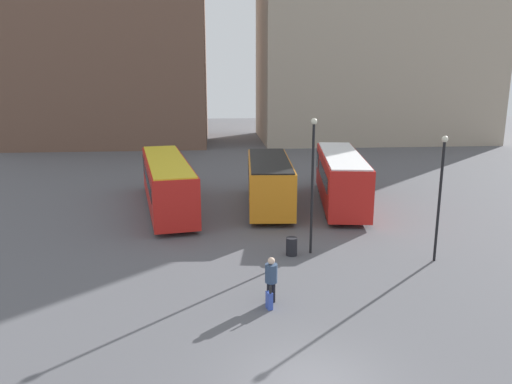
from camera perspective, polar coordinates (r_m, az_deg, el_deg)
building_block_left at (r=63.36m, az=-16.83°, el=18.56°), size 22.77×15.95×28.79m
bus_0 at (r=31.31m, az=-10.13°, el=1.18°), size 4.42×12.04×3.11m
bus_1 at (r=31.15m, az=1.52°, el=1.24°), size 3.14×9.24×3.05m
bus_2 at (r=32.22m, az=9.65°, el=1.71°), size 3.91×10.95×3.28m
traveler at (r=18.47m, az=1.75°, el=-9.57°), size 0.56×0.56×1.77m
suitcase at (r=18.30m, az=1.53°, el=-12.27°), size 0.25×0.34×0.93m
lamp_post_0 at (r=23.19m, az=20.32°, el=0.33°), size 0.28×0.28×5.66m
lamp_post_1 at (r=22.78m, az=6.48°, el=1.75°), size 0.28×0.28×6.31m
trash_bin at (r=23.30m, az=4.09°, el=-6.23°), size 0.52×0.52×0.85m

